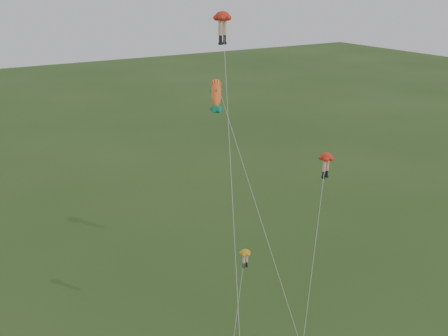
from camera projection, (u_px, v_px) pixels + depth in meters
legs_kite_red_high at (223, 23)px, 40.51m from camera, size 6.97×13.56×23.99m
legs_kite_red_mid at (326, 162)px, 41.71m from camera, size 8.67×8.13×12.80m
legs_kite_yellow at (244, 261)px, 35.48m from camera, size 3.04×2.54×8.38m
fish_kite at (217, 95)px, 39.19m from camera, size 2.37×12.53×19.22m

